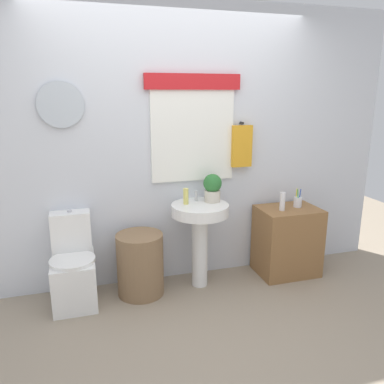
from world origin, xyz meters
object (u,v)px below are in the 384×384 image
(potted_plant, at_px, (212,187))
(lotion_bottle, at_px, (282,201))
(wooden_cabinet, at_px, (287,241))
(toothbrush_cup, at_px, (298,202))
(pedestal_sink, at_px, (200,225))
(laundry_hamper, at_px, (140,264))
(soap_bottle, at_px, (186,196))
(toilet, at_px, (74,269))

(potted_plant, xyz_separation_m, lotion_bottle, (0.68, -0.10, -0.17))
(wooden_cabinet, xyz_separation_m, lotion_bottle, (-0.10, -0.04, 0.43))
(wooden_cabinet, height_order, toothbrush_cup, toothbrush_cup)
(pedestal_sink, distance_m, toothbrush_cup, 1.04)
(laundry_hamper, xyz_separation_m, soap_bottle, (0.45, 0.05, 0.59))
(laundry_hamper, height_order, wooden_cabinet, wooden_cabinet)
(toilet, distance_m, laundry_hamper, 0.58)
(wooden_cabinet, relative_size, lotion_bottle, 3.86)
(lotion_bottle, bearing_deg, toothbrush_cup, 16.19)
(pedestal_sink, height_order, toothbrush_cup, toothbrush_cup)
(toilet, relative_size, potted_plant, 3.05)
(soap_bottle, distance_m, lotion_bottle, 0.95)
(toilet, xyz_separation_m, lotion_bottle, (1.97, -0.08, 0.47))
(soap_bottle, height_order, toothbrush_cup, soap_bottle)
(laundry_hamper, distance_m, soap_bottle, 0.74)
(soap_bottle, bearing_deg, pedestal_sink, -22.62)
(toilet, relative_size, pedestal_sink, 1.00)
(toilet, distance_m, pedestal_sink, 1.19)
(toothbrush_cup, bearing_deg, pedestal_sink, -178.89)
(soap_bottle, bearing_deg, toilet, -179.21)
(wooden_cabinet, distance_m, potted_plant, 0.99)
(wooden_cabinet, distance_m, soap_bottle, 1.18)
(pedestal_sink, relative_size, soap_bottle, 5.46)
(toothbrush_cup, bearing_deg, potted_plant, 177.42)
(lotion_bottle, bearing_deg, potted_plant, 171.67)
(toothbrush_cup, bearing_deg, wooden_cabinet, -169.06)
(laundry_hamper, xyz_separation_m, lotion_bottle, (1.39, -0.04, 0.49))
(toilet, distance_m, soap_bottle, 1.18)
(potted_plant, bearing_deg, toothbrush_cup, -2.58)
(laundry_hamper, bearing_deg, pedestal_sink, 0.00)
(laundry_hamper, height_order, pedestal_sink, pedestal_sink)
(toilet, distance_m, lotion_bottle, 2.03)
(toothbrush_cup, bearing_deg, laundry_hamper, -179.28)
(toilet, bearing_deg, lotion_bottle, -2.21)
(soap_bottle, height_order, lotion_bottle, soap_bottle)
(toilet, xyz_separation_m, pedestal_sink, (1.14, -0.04, 0.31))
(wooden_cabinet, relative_size, soap_bottle, 4.67)
(soap_bottle, relative_size, potted_plant, 0.56)
(lotion_bottle, bearing_deg, pedestal_sink, 177.22)
(soap_bottle, distance_m, toothbrush_cup, 1.16)
(potted_plant, xyz_separation_m, toothbrush_cup, (0.89, -0.04, -0.20))
(soap_bottle, xyz_separation_m, toothbrush_cup, (1.15, -0.03, -0.14))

